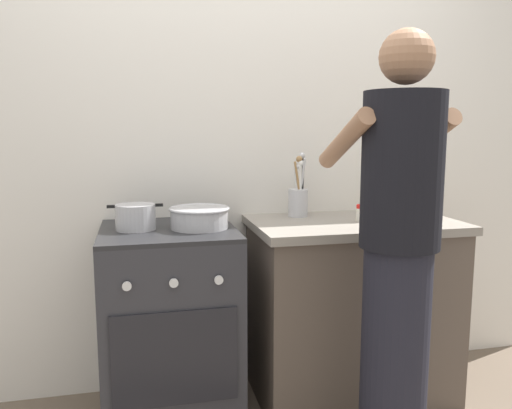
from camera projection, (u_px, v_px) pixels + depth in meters
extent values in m
cube|color=silver|center=(267.00, 147.00, 2.69)|extent=(3.20, 0.10, 2.50)
cube|color=brown|center=(351.00, 312.00, 2.56)|extent=(0.96, 0.56, 0.86)
cube|color=gray|center=(354.00, 224.00, 2.49)|extent=(1.00, 0.60, 0.04)
cube|color=#2D2D33|center=(170.00, 326.00, 2.35)|extent=(0.60, 0.60, 0.88)
cube|color=#232326|center=(168.00, 231.00, 2.29)|extent=(0.60, 0.60, 0.02)
cube|color=black|center=(176.00, 359.00, 2.06)|extent=(0.51, 0.01, 0.40)
cylinder|color=silver|center=(127.00, 286.00, 1.97)|extent=(0.04, 0.01, 0.04)
cylinder|color=silver|center=(174.00, 283.00, 2.01)|extent=(0.04, 0.01, 0.04)
cylinder|color=silver|center=(219.00, 280.00, 2.05)|extent=(0.04, 0.01, 0.04)
cylinder|color=#B2B2B7|center=(136.00, 217.00, 2.25)|extent=(0.18, 0.18, 0.11)
cube|color=black|center=(111.00, 207.00, 2.22)|extent=(0.04, 0.02, 0.01)
cube|color=black|center=(159.00, 205.00, 2.27)|extent=(0.04, 0.02, 0.01)
cylinder|color=#B7B7BC|center=(199.00, 218.00, 2.29)|extent=(0.26, 0.26, 0.09)
torus|color=#B7B7BC|center=(199.00, 209.00, 2.28)|extent=(0.27, 0.27, 0.01)
cylinder|color=silver|center=(298.00, 203.00, 2.59)|extent=(0.10, 0.10, 0.14)
cylinder|color=silver|center=(297.00, 190.00, 2.58)|extent=(0.02, 0.06, 0.22)
sphere|color=silver|center=(297.00, 166.00, 2.56)|extent=(0.03, 0.03, 0.03)
cylinder|color=#9E7547|center=(299.00, 187.00, 2.58)|extent=(0.06, 0.02, 0.26)
sphere|color=#9E7547|center=(299.00, 159.00, 2.55)|extent=(0.03, 0.03, 0.03)
cylinder|color=white|center=(300.00, 189.00, 2.58)|extent=(0.02, 0.02, 0.24)
sphere|color=white|center=(301.00, 163.00, 2.56)|extent=(0.03, 0.03, 0.03)
cylinder|color=black|center=(302.00, 188.00, 2.59)|extent=(0.01, 0.03, 0.25)
sphere|color=black|center=(303.00, 162.00, 2.57)|extent=(0.03, 0.03, 0.03)
cylinder|color=silver|center=(302.00, 186.00, 2.59)|extent=(0.02, 0.08, 0.28)
sphere|color=silver|center=(302.00, 156.00, 2.57)|extent=(0.03, 0.03, 0.03)
cylinder|color=silver|center=(360.00, 215.00, 2.45)|extent=(0.04, 0.04, 0.07)
cylinder|color=red|center=(361.00, 206.00, 2.44)|extent=(0.04, 0.04, 0.02)
cylinder|color=gold|center=(406.00, 199.00, 2.46)|extent=(0.07, 0.07, 0.22)
cylinder|color=gold|center=(407.00, 172.00, 2.44)|extent=(0.03, 0.03, 0.04)
cylinder|color=black|center=(408.00, 167.00, 2.44)|extent=(0.03, 0.03, 0.02)
cylinder|color=black|center=(394.00, 359.00, 1.99)|extent=(0.26, 0.26, 0.90)
cylinder|color=black|center=(402.00, 171.00, 1.88)|extent=(0.30, 0.30, 0.58)
sphere|color=#A07254|center=(407.00, 57.00, 1.82)|extent=(0.20, 0.20, 0.20)
cylinder|color=#A07254|center=(345.00, 140.00, 1.96)|extent=(0.07, 0.41, 0.24)
cylinder|color=#A07254|center=(424.00, 140.00, 2.04)|extent=(0.07, 0.41, 0.24)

